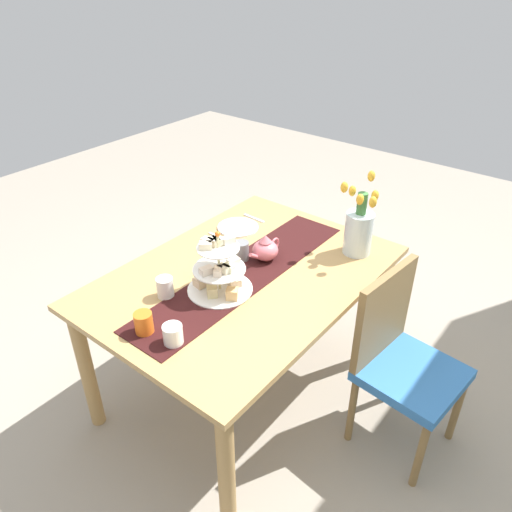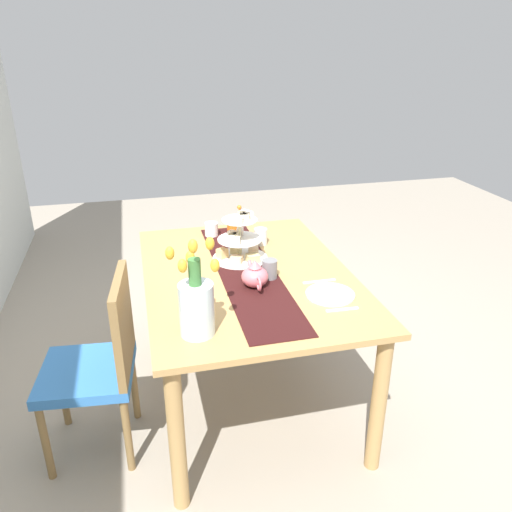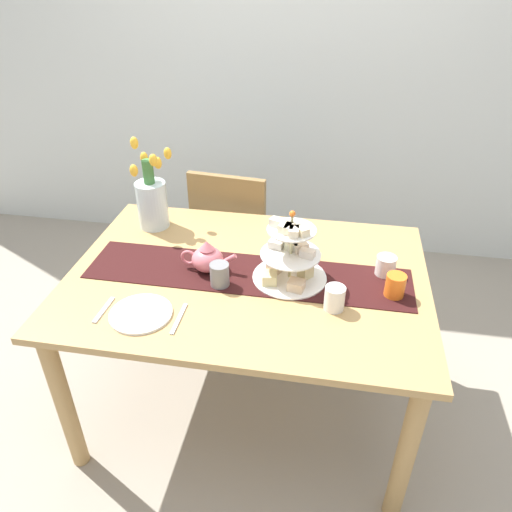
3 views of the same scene
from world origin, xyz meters
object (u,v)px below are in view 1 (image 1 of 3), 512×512
at_px(dining_table, 245,292).
at_px(mug_orange, 144,323).
at_px(chair_left, 401,356).
at_px(knife_left, 221,237).
at_px(fork_left, 254,218).
at_px(mug_white_text, 165,287).
at_px(tulip_vase, 359,228).
at_px(cream_jug, 173,335).
at_px(dinner_plate_left, 238,227).
at_px(tiered_cake_stand, 219,272).
at_px(mug_grey, 241,251).
at_px(teapot, 265,249).

distance_m(dining_table, mug_orange, 0.60).
distance_m(dining_table, chair_left, 0.79).
bearing_deg(knife_left, chair_left, 91.57).
bearing_deg(fork_left, mug_white_text, 10.80).
height_order(tulip_vase, mug_white_text, tulip_vase).
height_order(tulip_vase, cream_jug, tulip_vase).
relative_size(cream_jug, dinner_plate_left, 0.37).
height_order(tiered_cake_stand, mug_white_text, tiered_cake_stand).
distance_m(dining_table, dinner_plate_left, 0.48).
xyz_separation_m(dining_table, mug_orange, (0.58, -0.05, 0.15)).
height_order(dining_table, dinner_plate_left, dinner_plate_left).
height_order(dining_table, fork_left, fork_left).
distance_m(chair_left, tulip_vase, 0.65).
bearing_deg(mug_grey, tiered_cake_stand, 19.36).
distance_m(dining_table, fork_left, 0.59).
relative_size(tiered_cake_stand, tulip_vase, 0.70).
bearing_deg(tulip_vase, mug_orange, -18.67).
xyz_separation_m(cream_jug, mug_white_text, (-0.20, -0.26, 0.01)).
distance_m(mug_grey, mug_orange, 0.68).
relative_size(tiered_cake_stand, fork_left, 2.03).
xyz_separation_m(tulip_vase, mug_orange, (1.10, -0.37, -0.09)).
height_order(dining_table, mug_orange, mug_orange).
bearing_deg(knife_left, mug_orange, 19.72).
height_order(cream_jug, dinner_plate_left, cream_jug).
bearing_deg(mug_orange, dining_table, 175.53).
relative_size(tiered_cake_stand, dinner_plate_left, 1.32).
distance_m(chair_left, mug_orange, 1.17).
height_order(chair_left, tiered_cake_stand, tiered_cake_stand).
height_order(cream_jug, knife_left, cream_jug).
height_order(teapot, dinner_plate_left, teapot).
xyz_separation_m(teapot, cream_jug, (0.72, 0.09, -0.02)).
relative_size(chair_left, fork_left, 6.07).
bearing_deg(mug_orange, dinner_plate_left, -163.20).
distance_m(tiered_cake_stand, teapot, 0.34).
bearing_deg(mug_orange, teapot, 176.53).
distance_m(teapot, mug_white_text, 0.55).
bearing_deg(tiered_cake_stand, knife_left, -138.43).
distance_m(tulip_vase, dinner_plate_left, 0.69).
bearing_deg(tiered_cake_stand, dinner_plate_left, -147.65).
bearing_deg(mug_grey, teapot, 128.47).
distance_m(tiered_cake_stand, mug_grey, 0.28).
bearing_deg(mug_grey, knife_left, -113.19).
xyz_separation_m(tulip_vase, knife_left, (0.32, -0.65, -0.14)).
height_order(fork_left, mug_white_text, mug_white_text).
bearing_deg(cream_jug, fork_left, -158.05).
xyz_separation_m(dining_table, mug_grey, (-0.09, -0.09, 0.16)).
distance_m(tiered_cake_stand, mug_white_text, 0.25).
bearing_deg(fork_left, dinner_plate_left, 0.00).
bearing_deg(teapot, tiered_cake_stand, -0.20).
bearing_deg(mug_grey, dinner_plate_left, -136.76).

